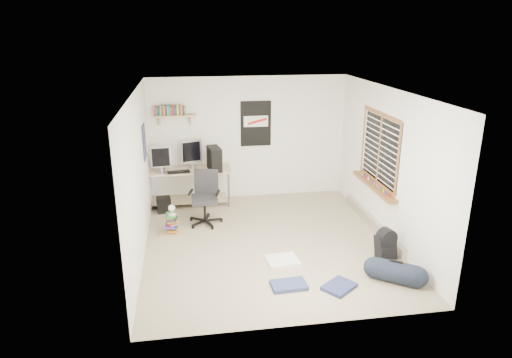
{
  "coord_description": "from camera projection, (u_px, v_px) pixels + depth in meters",
  "views": [
    {
      "loc": [
        -1.26,
        -6.76,
        3.42
      ],
      "look_at": [
        -0.17,
        0.18,
        1.06
      ],
      "focal_mm": 32.0,
      "sensor_mm": 36.0,
      "label": 1
    }
  ],
  "objects": [
    {
      "name": "back_wall",
      "position": [
        248.0,
        138.0,
        9.31
      ],
      "size": [
        4.0,
        0.01,
        2.5
      ],
      "primitive_type": "cube",
      "color": "silver",
      "rests_on": "ground"
    },
    {
      "name": "jeans_b",
      "position": [
        339.0,
        287.0,
        6.26
      ],
      "size": [
        0.55,
        0.53,
        0.05
      ],
      "primitive_type": "cube",
      "rotation": [
        0.0,
        0.0,
        0.65
      ],
      "color": "navy",
      "rests_on": "floor"
    },
    {
      "name": "baseboard_heater",
      "position": [
        372.0,
        223.0,
        8.14
      ],
      "size": [
        0.08,
        2.5,
        0.18
      ],
      "primitive_type": "cube",
      "color": "#B7B2A8",
      "rests_on": "floor"
    },
    {
      "name": "subwoofer",
      "position": [
        164.0,
        205.0,
        8.82
      ],
      "size": [
        0.29,
        0.29,
        0.29
      ],
      "primitive_type": "cube",
      "rotation": [
        0.0,
        0.0,
        0.13
      ],
      "color": "black",
      "rests_on": "floor"
    },
    {
      "name": "tshirt",
      "position": [
        282.0,
        260.0,
        6.98
      ],
      "size": [
        0.51,
        0.45,
        0.04
      ],
      "primitive_type": "cube",
      "rotation": [
        0.0,
        0.0,
        0.11
      ],
      "color": "white",
      "rests_on": "floor"
    },
    {
      "name": "speaker_right",
      "position": [
        220.0,
        166.0,
        8.82
      ],
      "size": [
        0.1,
        0.1,
        0.19
      ],
      "primitive_type": "cube",
      "rotation": [
        0.0,
        0.0,
        -0.14
      ],
      "color": "black",
      "rests_on": "desk"
    },
    {
      "name": "speaker_left",
      "position": [
        162.0,
        164.0,
        8.94
      ],
      "size": [
        0.1,
        0.1,
        0.17
      ],
      "primitive_type": "cube",
      "rotation": [
        0.0,
        0.0,
        -0.22
      ],
      "color": "black",
      "rests_on": "desk"
    },
    {
      "name": "backpack",
      "position": [
        386.0,
        247.0,
        7.0
      ],
      "size": [
        0.34,
        0.3,
        0.4
      ],
      "primitive_type": "cube",
      "rotation": [
        0.0,
        0.0,
        0.22
      ],
      "color": "black",
      "rests_on": "floor"
    },
    {
      "name": "ceiling",
      "position": [
        269.0,
        91.0,
        6.8
      ],
      "size": [
        4.0,
        4.5,
        0.01
      ],
      "primitive_type": "cube",
      "color": "white",
      "rests_on": "ground"
    },
    {
      "name": "right_wall",
      "position": [
        388.0,
        165.0,
        7.5
      ],
      "size": [
        0.01,
        4.5,
        2.5
      ],
      "primitive_type": "cube",
      "color": "silver",
      "rests_on": "ground"
    },
    {
      "name": "poster_left_wall",
      "position": [
        144.0,
        142.0,
        7.96
      ],
      "size": [
        0.02,
        0.42,
        0.6
      ],
      "primitive_type": "cube",
      "color": "navy",
      "rests_on": "left_wall"
    },
    {
      "name": "window",
      "position": [
        379.0,
        149.0,
        7.71
      ],
      "size": [
        0.1,
        1.5,
        1.26
      ],
      "primitive_type": "cube",
      "color": "brown",
      "rests_on": "right_wall"
    },
    {
      "name": "wall_shelf",
      "position": [
        175.0,
        116.0,
        8.83
      ],
      "size": [
        0.8,
        0.22,
        0.24
      ],
      "primitive_type": "cube",
      "color": "tan",
      "rests_on": "back_wall"
    },
    {
      "name": "office_chair",
      "position": [
        204.0,
        198.0,
        8.19
      ],
      "size": [
        0.78,
        0.78,
        0.98
      ],
      "primitive_type": "cube",
      "rotation": [
        0.0,
        0.0,
        -0.25
      ],
      "color": "#242426",
      "rests_on": "floor"
    },
    {
      "name": "desk",
      "position": [
        189.0,
        186.0,
        9.17
      ],
      "size": [
        1.83,
        1.23,
        0.77
      ],
      "primitive_type": "cube",
      "rotation": [
        0.0,
        0.0,
        0.33
      ],
      "color": "#C8BC8A",
      "rests_on": "floor"
    },
    {
      "name": "left_wall",
      "position": [
        138.0,
        177.0,
        6.91
      ],
      "size": [
        0.01,
        4.5,
        2.5
      ],
      "primitive_type": "cube",
      "color": "silver",
      "rests_on": "ground"
    },
    {
      "name": "poster_back_wall",
      "position": [
        256.0,
        124.0,
        9.22
      ],
      "size": [
        0.62,
        0.03,
        0.92
      ],
      "primitive_type": "cube",
      "color": "black",
      "rests_on": "back_wall"
    },
    {
      "name": "floor",
      "position": [
        268.0,
        243.0,
        7.6
      ],
      "size": [
        4.0,
        4.5,
        0.01
      ],
      "primitive_type": "cube",
      "color": "gray",
      "rests_on": "ground"
    },
    {
      "name": "keyboard",
      "position": [
        179.0,
        172.0,
        8.73
      ],
      "size": [
        0.44,
        0.21,
        0.02
      ],
      "primitive_type": "cube",
      "rotation": [
        0.0,
        0.0,
        0.14
      ],
      "color": "black",
      "rests_on": "desk"
    },
    {
      "name": "monitor_left",
      "position": [
        161.0,
        162.0,
        8.66
      ],
      "size": [
        0.37,
        0.13,
        0.4
      ],
      "primitive_type": "cube",
      "rotation": [
        0.0,
        0.0,
        0.1
      ],
      "color": "#97969B",
      "rests_on": "desk"
    },
    {
      "name": "pc_tower",
      "position": [
        214.0,
        159.0,
        8.79
      ],
      "size": [
        0.28,
        0.47,
        0.46
      ],
      "primitive_type": "cube",
      "rotation": [
        0.0,
        0.0,
        0.18
      ],
      "color": "black",
      "rests_on": "desk"
    },
    {
      "name": "monitor_right",
      "position": [
        192.0,
        156.0,
        8.99
      ],
      "size": [
        0.41,
        0.22,
        0.44
      ],
      "primitive_type": "cube",
      "rotation": [
        0.0,
        0.0,
        0.31
      ],
      "color": "#A7A6AB",
      "rests_on": "desk"
    },
    {
      "name": "jeans_a",
      "position": [
        289.0,
        285.0,
        6.29
      ],
      "size": [
        0.5,
        0.33,
        0.05
      ],
      "primitive_type": "cube",
      "rotation": [
        0.0,
        0.0,
        0.05
      ],
      "color": "navy",
      "rests_on": "floor"
    },
    {
      "name": "book_stack",
      "position": [
        172.0,
        224.0,
        7.93
      ],
      "size": [
        0.41,
        0.34,
        0.28
      ],
      "primitive_type": "cube",
      "rotation": [
        0.0,
        0.0,
        -0.02
      ],
      "color": "olive",
      "rests_on": "floor"
    },
    {
      "name": "desk_lamp",
      "position": [
        172.0,
        212.0,
        7.84
      ],
      "size": [
        0.19,
        0.24,
        0.21
      ],
      "primitive_type": "cube",
      "rotation": [
        0.0,
        0.0,
        -0.32
      ],
      "color": "white",
      "rests_on": "book_stack"
    },
    {
      "name": "duffel_bag",
      "position": [
        395.0,
        273.0,
        6.39
      ],
      "size": [
        0.43,
        0.43,
        0.6
      ],
      "primitive_type": "cylinder",
      "rotation": [
        0.0,
        0.0,
        -0.62
      ],
      "color": "black",
      "rests_on": "floor"
    }
  ]
}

